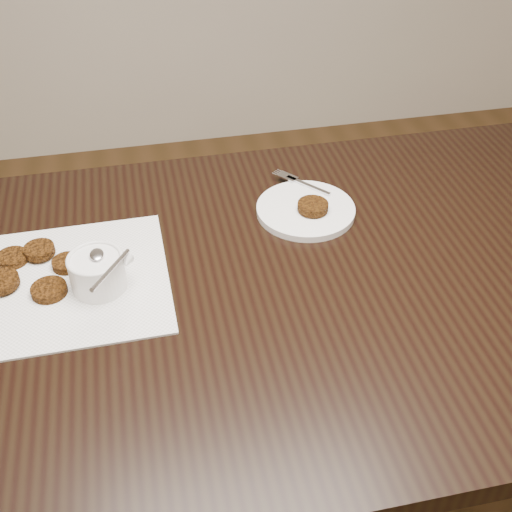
{
  "coord_description": "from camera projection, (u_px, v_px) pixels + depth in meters",
  "views": [
    {
      "loc": [
        -0.17,
        -0.63,
        1.46
      ],
      "look_at": [
        -0.0,
        0.15,
        0.8
      ],
      "focal_mm": 44.55,
      "sensor_mm": 36.0,
      "label": 1
    }
  ],
  "objects": [
    {
      "name": "patty_cluster",
      "position": [
        31.0,
        271.0,
        1.07
      ],
      "size": [
        0.19,
        0.19,
        0.02
      ],
      "primitive_type": null,
      "rotation": [
        0.0,
        0.0,
        -0.0
      ],
      "color": "#5F300C",
      "rests_on": "napkin"
    },
    {
      "name": "table",
      "position": [
        288.0,
        412.0,
        1.31
      ],
      "size": [
        1.33,
        0.85,
        0.75
      ],
      "primitive_type": "cube",
      "color": "black",
      "rests_on": "floor"
    },
    {
      "name": "sauce_ramekin",
      "position": [
        94.0,
        257.0,
        1.01
      ],
      "size": [
        0.15,
        0.15,
        0.13
      ],
      "primitive_type": null,
      "rotation": [
        0.0,
        0.0,
        0.25
      ],
      "color": "white",
      "rests_on": "napkin"
    },
    {
      "name": "plate_with_patty",
      "position": [
        306.0,
        207.0,
        1.21
      ],
      "size": [
        0.27,
        0.27,
        0.03
      ],
      "primitive_type": null,
      "rotation": [
        0.0,
        0.0,
        -0.89
      ],
      "color": "white",
      "rests_on": "table"
    },
    {
      "name": "napkin",
      "position": [
        74.0,
        282.0,
        1.06
      ],
      "size": [
        0.32,
        0.32,
        0.0
      ],
      "primitive_type": "cube",
      "rotation": [
        0.0,
        0.0,
        0.01
      ],
      "color": "white",
      "rests_on": "table"
    }
  ]
}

